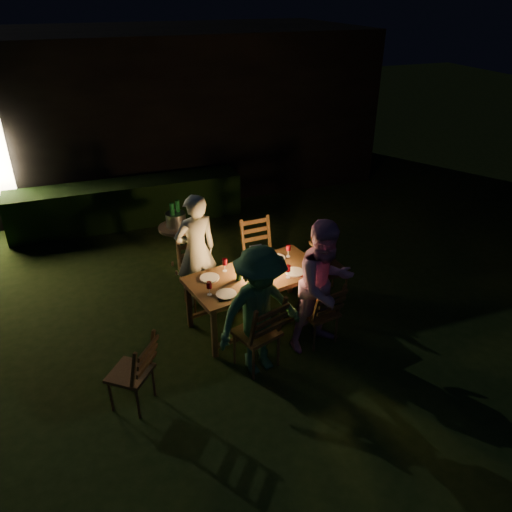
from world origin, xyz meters
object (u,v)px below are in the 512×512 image
object	(u,v)px
person_opp_left	(260,312)
ice_bucket	(176,220)
bottle_bucket_b	(178,215)
person_house_side	(196,251)
lantern	(257,261)
side_table	(177,232)
dining_table	(256,279)
person_opp_right	(324,286)
chair_spare	(133,384)
chair_far_right	(261,266)
chair_far_left	(200,286)
chair_near_right	(319,323)
chair_near_left	(258,344)
bottle_table	(239,270)
chair_end	(329,278)
bottle_bucket_a	(173,218)

from	to	relation	value
person_opp_left	ice_bucket	world-z (taller)	person_opp_left
ice_bucket	bottle_bucket_b	world-z (taller)	bottle_bucket_b
person_house_side	lantern	xyz separation A→B (m)	(0.64, -0.66, 0.07)
side_table	lantern	bearing A→B (deg)	-67.36
dining_table	person_opp_right	distance (m)	0.95
side_table	ice_bucket	bearing A→B (deg)	-89.89
chair_spare	lantern	world-z (taller)	lantern
chair_far_right	side_table	xyz separation A→B (m)	(-1.05, 0.86, 0.35)
person_opp_right	person_house_side	bearing A→B (deg)	118.76
bottle_bucket_b	person_house_side	bearing A→B (deg)	-89.68
chair_far_left	dining_table	bearing A→B (deg)	119.76
chair_far_right	person_opp_right	size ratio (longest dim) A/B	0.62
chair_near_right	ice_bucket	size ratio (longest dim) A/B	3.08
chair_near_left	ice_bucket	bearing A→B (deg)	79.11
bottle_bucket_b	chair_far_right	bearing A→B (deg)	-41.97
bottle_table	chair_near_left	bearing A→B (deg)	-93.31
chair_far_left	ice_bucket	distance (m)	1.20
person_house_side	lantern	size ratio (longest dim) A/B	4.65
bottle_bucket_b	chair_end	bearing A→B (deg)	-40.07
chair_end	chair_spare	bearing A→B (deg)	-72.19
chair_far_left	chair_end	size ratio (longest dim) A/B	0.99
person_house_side	person_opp_right	world-z (taller)	person_opp_right
chair_end	chair_spare	size ratio (longest dim) A/B	1.01
chair_near_left	chair_far_left	distance (m)	1.54
side_table	bottle_bucket_a	size ratio (longest dim) A/B	2.34
person_opp_right	bottle_table	size ratio (longest dim) A/B	6.00
lantern	bottle_bucket_a	xyz separation A→B (m)	(-0.74, 1.62, 0.03)
bottle_bucket_b	chair_spare	bearing A→B (deg)	-112.53
chair_near_left	chair_near_right	bearing A→B (deg)	-7.79
bottle_bucket_b	chair_near_right	bearing A→B (deg)	-63.86
chair_near_left	side_table	world-z (taller)	chair_near_left
chair_near_left	person_house_side	world-z (taller)	person_house_side
chair_near_right	side_table	bearing A→B (deg)	107.00
bottle_table	bottle_bucket_a	world-z (taller)	bottle_bucket_a
chair_near_left	bottle_bucket_a	distance (m)	2.63
ice_bucket	lantern	bearing A→B (deg)	-67.36
person_opp_right	chair_near_left	bearing A→B (deg)	176.88
chair_far_left	person_house_side	world-z (taller)	person_house_side
person_opp_right	ice_bucket	bearing A→B (deg)	106.15
person_house_side	bottle_table	size ratio (longest dim) A/B	5.82
bottle_bucket_a	ice_bucket	bearing A→B (deg)	38.66
chair_near_left	bottle_bucket_b	distance (m)	2.69
person_opp_right	lantern	distance (m)	0.96
person_opp_right	bottle_table	world-z (taller)	person_opp_right
chair_near_right	bottle_table	xyz separation A→B (m)	(-0.83, 0.62, 0.59)
bottle_table	lantern	bearing A→B (deg)	20.49
person_opp_left	lantern	xyz separation A→B (m)	(0.32, 0.95, 0.09)
chair_end	person_opp_right	distance (m)	1.26
chair_far_left	person_opp_right	bearing A→B (deg)	118.95
person_opp_right	side_table	size ratio (longest dim) A/B	2.24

